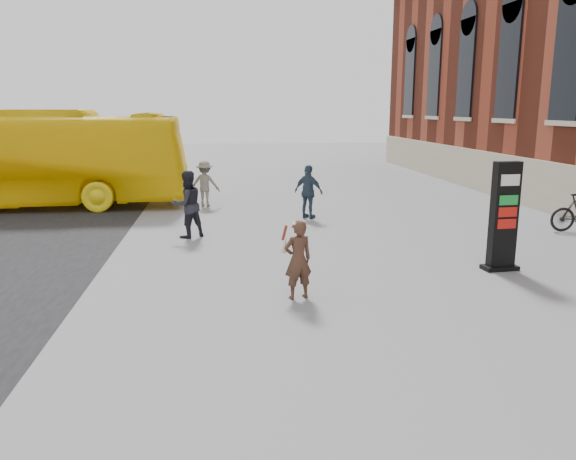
{
  "coord_description": "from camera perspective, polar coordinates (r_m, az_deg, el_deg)",
  "views": [
    {
      "loc": [
        -2.2,
        -10.21,
        3.65
      ],
      "look_at": [
        -0.81,
        1.17,
        1.16
      ],
      "focal_mm": 35.0,
      "sensor_mm": 36.0,
      "label": 1
    }
  ],
  "objects": [
    {
      "name": "pedestrian_b",
      "position": [
        21.53,
        -8.44,
        4.69
      ],
      "size": [
        1.23,
        0.87,
        1.72
      ],
      "primitive_type": "imported",
      "rotation": [
        0.0,
        0.0,
        2.91
      ],
      "color": "gray",
      "rests_on": "ground"
    },
    {
      "name": "ground",
      "position": [
        11.07,
        4.96,
        -7.04
      ],
      "size": [
        100.0,
        100.0,
        0.0
      ],
      "primitive_type": "plane",
      "color": "#9E9EA3"
    },
    {
      "name": "pedestrian_a",
      "position": [
        16.31,
        -10.19,
        2.58
      ],
      "size": [
        1.18,
        1.1,
        1.92
      ],
      "primitive_type": "imported",
      "rotation": [
        0.0,
        0.0,
        3.68
      ],
      "color": "black",
      "rests_on": "ground"
    },
    {
      "name": "pedestrian_c",
      "position": [
        18.91,
        2.11,
        3.9
      ],
      "size": [
        1.09,
        1.02,
        1.81
      ],
      "primitive_type": "imported",
      "rotation": [
        0.0,
        0.0,
        2.45
      ],
      "color": "#2F4253",
      "rests_on": "ground"
    },
    {
      "name": "woman",
      "position": [
        10.88,
        1.0,
        -2.93
      ],
      "size": [
        0.69,
        0.65,
        1.56
      ],
      "rotation": [
        0.0,
        0.0,
        3.41
      ],
      "color": "#402419",
      "rests_on": "ground"
    },
    {
      "name": "bus",
      "position": [
        23.36,
        -26.51,
        6.45
      ],
      "size": [
        13.01,
        3.24,
        3.61
      ],
      "primitive_type": "imported",
      "rotation": [
        0.0,
        0.0,
        1.55
      ],
      "color": "yellow",
      "rests_on": "road"
    },
    {
      "name": "info_pylon",
      "position": [
        13.62,
        21.07,
        1.27
      ],
      "size": [
        0.83,
        0.46,
        2.5
      ],
      "rotation": [
        0.0,
        0.0,
        0.08
      ],
      "color": "black",
      "rests_on": "ground"
    }
  ]
}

